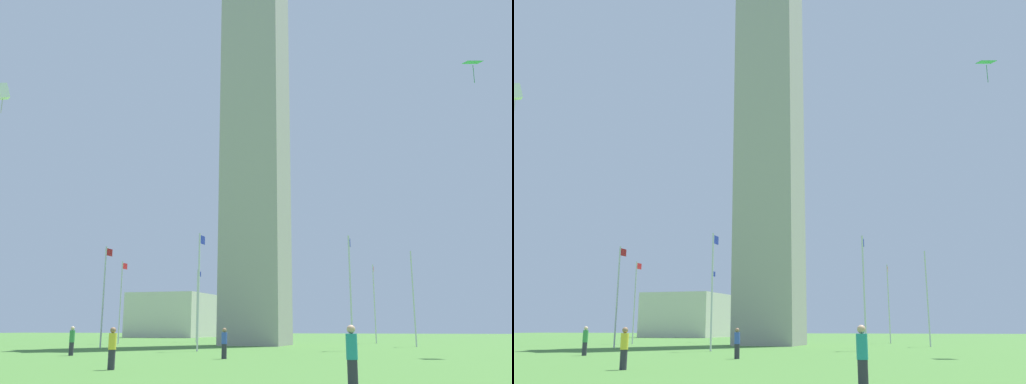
% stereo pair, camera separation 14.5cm
% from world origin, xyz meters
% --- Properties ---
extents(ground_plane, '(260.00, 260.00, 0.00)m').
position_xyz_m(ground_plane, '(0.00, 0.00, 0.00)').
color(ground_plane, '#477A33').
extents(obelisk_monument, '(6.11, 6.11, 55.57)m').
position_xyz_m(obelisk_monument, '(0.00, 0.00, 27.79)').
color(obelisk_monument, '#A8A399').
rests_on(obelisk_monument, ground).
extents(flagpole_n, '(1.12, 0.14, 8.78)m').
position_xyz_m(flagpole_n, '(15.35, 0.00, 4.79)').
color(flagpole_n, silver).
rests_on(flagpole_n, ground).
extents(flagpole_ne, '(1.12, 0.14, 8.78)m').
position_xyz_m(flagpole_ne, '(10.87, 10.82, 4.79)').
color(flagpole_ne, silver).
rests_on(flagpole_ne, ground).
extents(flagpole_e, '(1.12, 0.14, 8.78)m').
position_xyz_m(flagpole_e, '(0.06, 15.30, 4.79)').
color(flagpole_e, silver).
rests_on(flagpole_e, ground).
extents(flagpole_se, '(1.12, 0.14, 8.78)m').
position_xyz_m(flagpole_se, '(-10.76, 10.82, 4.79)').
color(flagpole_se, silver).
rests_on(flagpole_se, ground).
extents(flagpole_s, '(1.12, 0.14, 8.78)m').
position_xyz_m(flagpole_s, '(-15.24, 0.00, 4.79)').
color(flagpole_s, silver).
rests_on(flagpole_s, ground).
extents(flagpole_sw, '(1.12, 0.14, 8.78)m').
position_xyz_m(flagpole_sw, '(-10.76, -10.82, 4.79)').
color(flagpole_sw, silver).
rests_on(flagpole_sw, ground).
extents(flagpole_w, '(1.12, 0.14, 8.78)m').
position_xyz_m(flagpole_w, '(0.06, -15.30, 4.79)').
color(flagpole_w, silver).
rests_on(flagpole_w, ground).
extents(flagpole_nw, '(1.12, 0.14, 8.78)m').
position_xyz_m(flagpole_nw, '(10.87, -10.82, 4.79)').
color(flagpole_nw, silver).
rests_on(flagpole_nw, ground).
extents(person_yellow_shirt, '(0.32, 0.32, 1.70)m').
position_xyz_m(person_yellow_shirt, '(-33.78, -3.79, 0.84)').
color(person_yellow_shirt, '#2D2D38').
rests_on(person_yellow_shirt, ground).
extents(person_teal_shirt, '(0.32, 0.32, 1.75)m').
position_xyz_m(person_teal_shirt, '(-38.61, -14.19, 0.87)').
color(person_teal_shirt, '#2D2D38').
rests_on(person_teal_shirt, ground).
extents(person_green_shirt, '(0.32, 0.32, 1.77)m').
position_xyz_m(person_green_shirt, '(-23.68, 4.97, 0.88)').
color(person_green_shirt, '#2D2D38').
rests_on(person_green_shirt, ground).
extents(person_blue_shirt, '(0.32, 0.32, 1.67)m').
position_xyz_m(person_blue_shirt, '(-24.55, -5.39, 0.83)').
color(person_blue_shirt, '#2D2D38').
rests_on(person_blue_shirt, ground).
extents(kite_green_diamond, '(1.41, 1.43, 1.79)m').
position_xyz_m(kite_green_diamond, '(-14.32, -20.82, 20.58)').
color(kite_green_diamond, green).
extents(kite_white_box, '(0.75, 0.71, 1.58)m').
position_xyz_m(kite_white_box, '(-33.51, 3.37, 13.23)').
color(kite_white_box, white).
extents(distant_building, '(27.60, 13.24, 7.99)m').
position_xyz_m(distant_building, '(51.28, 29.43, 4.00)').
color(distant_building, beige).
rests_on(distant_building, ground).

